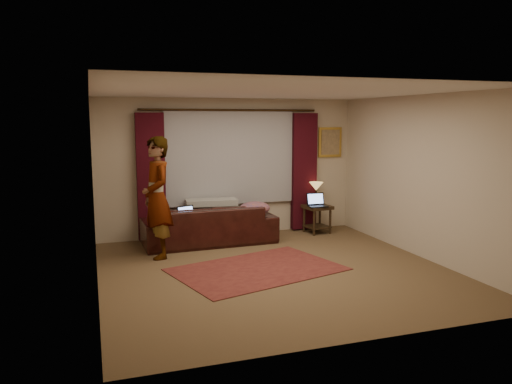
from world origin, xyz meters
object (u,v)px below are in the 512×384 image
sofa (209,217)px  person (157,198)px  laptop_sofa (189,214)px  end_table (317,219)px  tiffany_lamp (316,193)px  laptop_table (318,200)px

sofa → person: person is taller
laptop_sofa → person: (-0.60, -0.47, 0.38)m
laptop_sofa → end_table: (2.57, 0.28, -0.32)m
sofa → tiffany_lamp: 2.27m
laptop_table → person: person is taller
end_table → person: bearing=-166.6°
sofa → tiffany_lamp: bearing=-174.2°
end_table → laptop_table: bearing=-112.7°
sofa → laptop_sofa: sofa is taller
laptop_sofa → tiffany_lamp: size_ratio=0.80×
tiffany_lamp → laptop_sofa: bearing=-170.6°
end_table → laptop_sofa: bearing=-173.8°
laptop_sofa → laptop_table: size_ratio=0.91×
end_table → person: (-3.18, -0.76, 0.70)m
sofa → tiffany_lamp: size_ratio=5.40×
laptop_table → person: bearing=-166.1°
end_table → tiffany_lamp: bearing=75.4°
sofa → tiffany_lamp: (2.23, 0.30, 0.29)m
tiffany_lamp → person: person is taller
laptop_table → person: 3.20m
laptop_sofa → laptop_table: bearing=-17.1°
sofa → person: 1.27m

